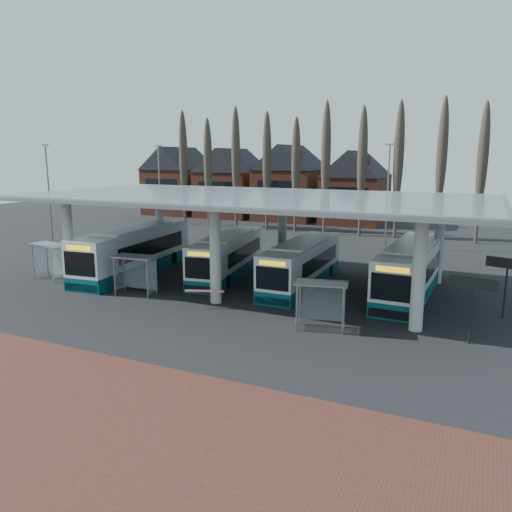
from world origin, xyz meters
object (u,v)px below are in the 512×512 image
at_px(bus_0, 135,251).
at_px(bus_2, 302,264).
at_px(shelter_0, 51,253).
at_px(bus_3, 411,270).
at_px(shelter_2, 321,294).
at_px(bus_1, 229,256).
at_px(shelter_1, 136,266).

distance_m(bus_0, bus_2, 13.35).
relative_size(bus_2, shelter_0, 3.72).
distance_m(bus_2, shelter_0, 18.62).
bearing_deg(bus_3, bus_2, -171.88).
xyz_separation_m(shelter_0, shelter_2, (21.57, -2.12, -0.07)).
height_order(bus_2, bus_3, bus_3).
relative_size(bus_1, bus_2, 1.02).
distance_m(bus_0, bus_3, 20.68).
relative_size(bus_1, shelter_0, 3.80).
bearing_deg(bus_3, shelter_1, -152.74).
bearing_deg(bus_0, shelter_1, -56.56).
distance_m(bus_0, shelter_0, 6.12).
xyz_separation_m(shelter_0, shelter_1, (8.57, -0.90, -0.02)).
relative_size(shelter_0, shelter_1, 1.03).
relative_size(bus_1, shelter_1, 3.93).
height_order(bus_0, shelter_1, bus_0).
bearing_deg(bus_2, bus_0, -173.57).
xyz_separation_m(bus_3, shelter_1, (-16.31, -7.79, 0.30)).
xyz_separation_m(bus_1, shelter_0, (-11.42, -6.62, 0.43)).
height_order(shelter_1, shelter_2, shelter_1).
bearing_deg(bus_0, shelter_2, -25.99).
xyz_separation_m(bus_1, shelter_2, (10.15, -8.73, 0.36)).
bearing_deg(shelter_2, bus_2, 104.58).
bearing_deg(shelter_1, bus_1, 62.90).
bearing_deg(bus_0, bus_3, 1.65).
relative_size(bus_0, shelter_1, 4.44).
bearing_deg(shelter_0, bus_0, 55.22).
relative_size(bus_1, bus_3, 0.95).
height_order(bus_1, bus_2, bus_1).
distance_m(bus_2, shelter_1, 11.41).
bearing_deg(shelter_2, shelter_1, 163.32).
distance_m(bus_1, shelter_2, 13.39).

